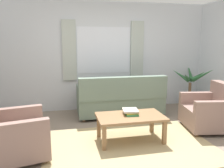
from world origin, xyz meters
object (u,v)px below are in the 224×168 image
object	(u,v)px
armchair_left	(12,134)
book_stack_on_table	(131,112)
couch	(121,100)
armchair_right	(210,111)
potted_plant	(190,91)
coffee_table	(130,119)

from	to	relation	value
armchair_left	book_stack_on_table	xyz separation A→B (m)	(1.82, 0.27, 0.13)
couch	armchair_left	world-z (taller)	couch
couch	armchair_right	distance (m)	1.86
armchair_left	potted_plant	xyz separation A→B (m)	(3.86, 1.79, 0.08)
coffee_table	potted_plant	size ratio (longest dim) A/B	0.91
coffee_table	potted_plant	bearing A→B (deg)	37.75
coffee_table	potted_plant	distance (m)	2.62
potted_plant	coffee_table	bearing A→B (deg)	-142.25
armchair_left	coffee_table	size ratio (longest dim) A/B	0.90
couch	coffee_table	world-z (taller)	couch
armchair_right	potted_plant	bearing A→B (deg)	172.22
couch	potted_plant	xyz separation A→B (m)	(1.89, 0.26, 0.06)
book_stack_on_table	potted_plant	world-z (taller)	potted_plant
couch	armchair_left	distance (m)	2.50
armchair_left	couch	bearing A→B (deg)	-64.44
armchair_right	coffee_table	size ratio (longest dim) A/B	0.88
armchair_right	book_stack_on_table	xyz separation A→B (m)	(-1.60, -0.10, 0.13)
armchair_right	coffee_table	bearing A→B (deg)	-74.08
armchair_left	armchair_right	xyz separation A→B (m)	(3.42, 0.37, 0.00)
armchair_left	coffee_table	world-z (taller)	armchair_left
book_stack_on_table	couch	bearing A→B (deg)	82.98
coffee_table	book_stack_on_table	world-z (taller)	book_stack_on_table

